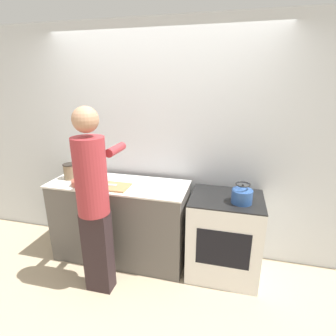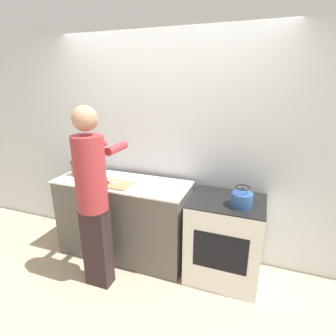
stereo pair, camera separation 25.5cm
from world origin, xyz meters
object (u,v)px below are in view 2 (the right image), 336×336
object	(u,v)px
cutting_board	(114,184)
bowl_prep	(99,171)
oven	(224,239)
person	(93,193)
kettle	(242,198)
knife	(110,182)
canister_jar	(77,168)

from	to	relation	value
cutting_board	bowl_prep	xyz separation A→B (m)	(-0.35, 0.24, 0.03)
oven	person	world-z (taller)	person
cutting_board	kettle	xyz separation A→B (m)	(1.32, 0.05, 0.03)
kettle	bowl_prep	size ratio (longest dim) A/B	1.15
cutting_board	kettle	size ratio (longest dim) A/B	1.83
cutting_board	knife	xyz separation A→B (m)	(-0.06, 0.01, 0.01)
bowl_prep	canister_jar	xyz separation A→B (m)	(-0.21, -0.12, 0.05)
cutting_board	canister_jar	world-z (taller)	canister_jar
oven	bowl_prep	size ratio (longest dim) A/B	5.13
knife	kettle	distance (m)	1.38
kettle	bowl_prep	world-z (taller)	kettle
kettle	bowl_prep	bearing A→B (deg)	173.57
kettle	bowl_prep	distance (m)	1.68
cutting_board	oven	bearing A→B (deg)	6.63
oven	canister_jar	size ratio (longest dim) A/B	4.96
person	cutting_board	distance (m)	0.40
kettle	oven	bearing A→B (deg)	147.76
oven	person	size ratio (longest dim) A/B	0.49
cutting_board	knife	world-z (taller)	knife
person	kettle	distance (m)	1.37
oven	person	distance (m)	1.40
person	knife	xyz separation A→B (m)	(-0.08, 0.41, -0.05)
kettle	canister_jar	xyz separation A→B (m)	(-1.88, 0.07, 0.05)
kettle	canister_jar	bearing A→B (deg)	177.91
knife	bowl_prep	distance (m)	0.38
cutting_board	kettle	bearing A→B (deg)	2.20
bowl_prep	person	bearing A→B (deg)	-59.68
cutting_board	canister_jar	bearing A→B (deg)	168.09
cutting_board	kettle	distance (m)	1.32
knife	bowl_prep	size ratio (longest dim) A/B	1.16
knife	kettle	bearing A→B (deg)	-2.91
knife	person	bearing A→B (deg)	-84.13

